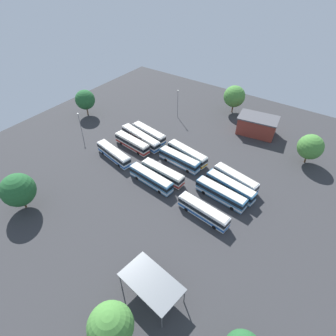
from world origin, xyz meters
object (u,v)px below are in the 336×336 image
(bus_row0_slot2, at_px, (221,194))
(bus_row2_slot2, at_px, (132,143))
(bus_row1_slot1, at_px, (179,160))
(bus_row1_slot4, at_px, (151,179))
(bus_row2_slot1, at_px, (141,138))
(bus_row0_slot0, at_px, (235,179))
(bus_row2_slot0, at_px, (149,133))
(lamp_post_near_entrance, at_px, (80,123))
(depot_building, at_px, (257,125))
(tree_north_edge, at_px, (111,326))
(bus_row2_slot4, at_px, (114,154))
(bus_row0_slot1, at_px, (230,187))
(tree_east_edge, at_px, (85,100))
(bus_row1_slot3, at_px, (163,173))
(maintenance_shelter, at_px, (151,282))
(bus_row0_slot4, at_px, (203,211))
(tree_northeast, at_px, (234,96))
(tree_northwest, at_px, (18,190))
(bus_row1_slot0, at_px, (187,154))
(lamp_post_by_building, at_px, (178,103))
(tree_west_edge, at_px, (310,147))

(bus_row0_slot2, distance_m, bus_row2_slot2, 30.94)
(bus_row1_slot1, relative_size, bus_row1_slot4, 0.96)
(bus_row2_slot1, bearing_deg, bus_row0_slot0, 178.81)
(bus_row2_slot0, bearing_deg, lamp_post_near_entrance, 30.39)
(depot_building, xyz_separation_m, tree_north_edge, (-4.65, 69.14, 2.38))
(bus_row2_slot2, distance_m, bus_row2_slot4, 6.97)
(bus_row0_slot2, xyz_separation_m, bus_row2_slot0, (29.91, -10.78, -0.00))
(bus_row0_slot1, height_order, tree_east_edge, tree_east_edge)
(bus_row1_slot3, bearing_deg, bus_row2_slot2, -20.47)
(bus_row1_slot4, xyz_separation_m, bus_row2_slot4, (14.75, -2.17, -0.00))
(bus_row1_slot3, bearing_deg, bus_row0_slot0, -152.14)
(depot_building, relative_size, maintenance_shelter, 1.14)
(bus_row0_slot4, bearing_deg, bus_row2_slot1, -26.00)
(depot_building, bearing_deg, tree_northeast, -34.61)
(bus_row0_slot4, height_order, tree_northwest, tree_northwest)
(bus_row1_slot0, relative_size, lamp_post_near_entrance, 1.67)
(bus_row2_slot4, bearing_deg, bus_row0_slot1, -168.57)
(bus_row2_slot2, height_order, tree_east_edge, tree_east_edge)
(maintenance_shelter, bearing_deg, bus_row1_slot3, -57.44)
(bus_row2_slot2, bearing_deg, tree_northeast, -111.42)
(lamp_post_by_building, distance_m, tree_northeast, 19.81)
(bus_row0_slot0, distance_m, bus_row0_slot4, 13.92)
(bus_row1_slot4, relative_size, bus_row2_slot1, 0.85)
(bus_row2_slot4, relative_size, tree_west_edge, 1.49)
(lamp_post_near_entrance, distance_m, lamp_post_by_building, 32.28)
(bus_row1_slot0, height_order, tree_northwest, tree_northwest)
(bus_row0_slot1, height_order, bus_row0_slot2, same)
(bus_row1_slot0, height_order, maintenance_shelter, maintenance_shelter)
(bus_row0_slot2, bearing_deg, maintenance_shelter, 91.84)
(bus_row2_slot2, xyz_separation_m, depot_building, (-26.58, -28.76, 1.09))
(bus_row0_slot0, relative_size, bus_row2_slot4, 0.95)
(bus_row1_slot4, distance_m, tree_west_edge, 43.15)
(bus_row0_slot0, relative_size, tree_northeast, 1.26)
(lamp_post_near_entrance, relative_size, tree_northwest, 0.83)
(bus_row1_slot0, relative_size, bus_row2_slot0, 1.02)
(bus_row2_slot1, height_order, depot_building, depot_building)
(bus_row0_slot0, distance_m, tree_northeast, 38.30)
(tree_east_edge, distance_m, tree_west_edge, 71.16)
(bus_row1_slot3, distance_m, bus_row2_slot2, 16.16)
(bus_row0_slot1, relative_size, bus_row2_slot0, 1.03)
(tree_north_edge, bearing_deg, bus_row2_slot2, -52.28)
(bus_row1_slot0, bearing_deg, tree_west_edge, -147.55)
(bus_row0_slot1, xyz_separation_m, depot_building, (4.92, -29.17, 1.09))
(bus_row1_slot1, relative_size, tree_northwest, 1.34)
(bus_row1_slot4, height_order, bus_row2_slot1, same)
(tree_east_edge, bearing_deg, lamp_post_near_entrance, 130.41)
(lamp_post_by_building, relative_size, tree_east_edge, 1.08)
(lamp_post_near_entrance, bearing_deg, bus_row2_slot0, -149.61)
(lamp_post_by_building, bearing_deg, lamp_post_near_entrance, 56.22)
(bus_row0_slot0, bearing_deg, bus_row2_slot1, -1.19)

